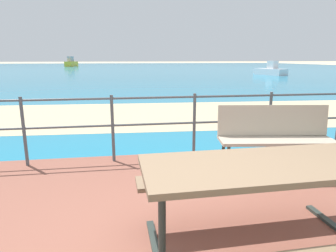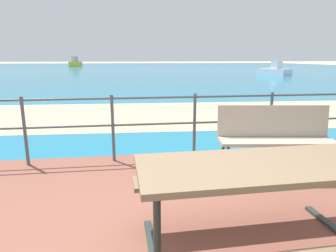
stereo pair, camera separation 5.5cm
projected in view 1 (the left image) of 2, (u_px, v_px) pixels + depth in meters
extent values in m
cube|color=teal|center=(125.00, 69.00, 40.56)|extent=(90.00, 90.00, 0.01)
cube|color=tan|center=(139.00, 115.00, 7.99)|extent=(54.13, 6.51, 0.01)
cube|color=#7A6047|center=(281.00, 165.00, 1.93)|extent=(1.84, 0.69, 0.04)
cube|color=#7A6047|center=(242.00, 176.00, 2.55)|extent=(1.83, 0.31, 0.04)
cylinder|color=#2D3833|center=(162.00, 229.00, 1.88)|extent=(0.05, 0.05, 0.77)
cube|color=tan|center=(277.00, 140.00, 3.61)|extent=(1.44, 0.59, 0.04)
cube|color=tan|center=(273.00, 120.00, 3.74)|extent=(1.40, 0.26, 0.39)
cylinder|color=#2D3833|center=(228.00, 163.00, 3.51)|extent=(0.04, 0.04, 0.46)
cylinder|color=#2D3833|center=(223.00, 155.00, 3.80)|extent=(0.04, 0.04, 0.46)
cylinder|color=#2D3833|center=(331.00, 162.00, 3.53)|extent=(0.04, 0.04, 0.46)
cylinder|color=#2D3833|center=(318.00, 154.00, 3.82)|extent=(0.04, 0.04, 0.46)
cylinder|color=#4C5156|center=(24.00, 132.00, 3.96)|extent=(0.04, 0.04, 0.95)
cylinder|color=#4C5156|center=(113.00, 129.00, 4.14)|extent=(0.04, 0.04, 0.95)
cylinder|color=#4C5156|center=(194.00, 126.00, 4.32)|extent=(0.04, 0.04, 0.95)
cylinder|color=#4C5156|center=(269.00, 123.00, 4.49)|extent=(0.04, 0.04, 0.95)
cylinder|color=#4C5156|center=(154.00, 98.00, 4.13)|extent=(5.90, 0.03, 0.03)
cylinder|color=#4C5156|center=(154.00, 124.00, 4.22)|extent=(5.90, 0.03, 0.03)
cube|color=silver|center=(270.00, 72.00, 26.29)|extent=(2.13, 3.18, 0.56)
cube|color=silver|center=(273.00, 65.00, 25.96)|extent=(0.87, 0.91, 0.68)
cone|color=silver|center=(256.00, 71.00, 27.76)|extent=(0.65, 0.65, 0.51)
cube|color=yellow|center=(71.00, 64.00, 52.68)|extent=(1.99, 3.47, 0.86)
cube|color=#A5A8AD|center=(70.00, 59.00, 52.24)|extent=(1.01, 1.24, 0.88)
cone|color=yellow|center=(75.00, 64.00, 54.50)|extent=(0.87, 0.66, 0.77)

